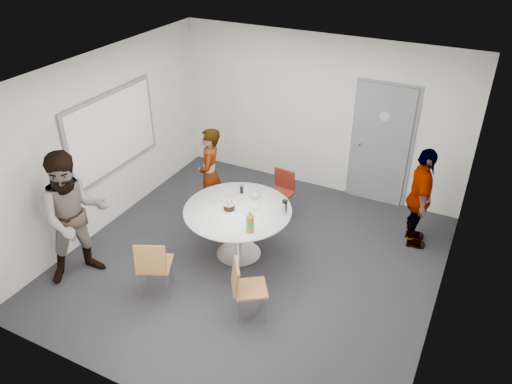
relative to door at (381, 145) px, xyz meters
The scene contains 15 objects.
floor 2.90m from the door, 113.90° to the right, with size 5.00×5.00×0.00m, color #242328.
ceiling 3.19m from the door, 113.90° to the right, with size 5.00×5.00×0.00m, color silver.
wall_back 1.15m from the door, behind, with size 5.00×5.00×0.00m, color silver.
wall_left 4.38m from the door, 145.41° to the right, with size 5.00×5.00×0.00m, color silver.
wall_right 2.87m from the door, 60.57° to the right, with size 5.00×5.00×0.00m, color silver.
wall_front 5.11m from the door, 102.45° to the right, with size 5.00×5.00×0.00m, color silver.
door is the anchor object (origin of this frame).
whiteboard 4.25m from the door, 147.34° to the right, with size 0.04×1.90×1.25m.
table 2.78m from the door, 118.81° to the right, with size 1.51×1.51×1.09m.
chair_near_left 4.15m from the door, 117.52° to the right, with size 0.55×0.57×0.87m.
chair_near_right 3.57m from the door, 101.51° to the right, with size 0.56×0.55×0.81m.
chair_far 1.78m from the door, 137.69° to the right, with size 0.41×0.44×0.79m.
person_main 2.82m from the door, 142.81° to the right, with size 0.56×0.37×1.53m, color #A5C6EA.
person_left 4.82m from the door, 129.27° to the right, with size 0.91×0.71×1.86m, color white.
person_right 1.32m from the door, 49.03° to the right, with size 0.92×0.38×1.56m, color black.
Camera 1 is at (2.59, -5.01, 4.54)m, focal length 35.00 mm.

